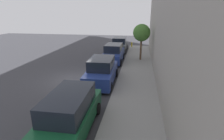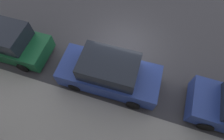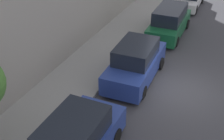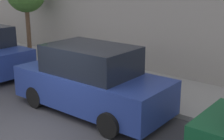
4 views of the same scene
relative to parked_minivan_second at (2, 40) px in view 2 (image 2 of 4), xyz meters
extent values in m
plane|color=#38383D|center=(-2.21, 6.16, -0.92)|extent=(60.00, 60.00, 0.00)
cube|color=gray|center=(2.81, 6.16, -0.85)|extent=(3.03, 32.00, 0.15)
cube|color=#14512D|center=(0.00, 0.00, -0.28)|extent=(1.99, 4.94, 0.84)
cylinder|color=black|center=(-0.90, 1.52, -0.60)|extent=(0.22, 0.64, 0.64)
cylinder|color=black|center=(0.90, 1.52, -0.60)|extent=(0.22, 0.64, 0.64)
cube|color=navy|center=(0.14, 6.03, -0.22)|extent=(2.09, 4.85, 0.96)
cube|color=black|center=(0.14, 6.03, 0.66)|extent=(1.80, 2.65, 0.80)
cylinder|color=black|center=(-0.79, 7.52, -0.59)|extent=(0.22, 0.66, 0.66)
cylinder|color=black|center=(1.07, 7.52, -0.59)|extent=(0.22, 0.66, 0.66)
cylinder|color=black|center=(-0.79, 4.54, -0.59)|extent=(0.22, 0.66, 0.66)
cylinder|color=black|center=(1.07, 4.54, -0.59)|extent=(0.22, 0.66, 0.66)
cylinder|color=black|center=(-0.83, 10.80, -0.57)|extent=(0.22, 0.71, 0.71)
cylinder|color=black|center=(1.03, 10.80, -0.57)|extent=(0.22, 0.71, 0.71)
camera|label=1|loc=(3.02, -6.54, 4.34)|focal=28.00mm
camera|label=2|loc=(3.73, 7.33, 7.40)|focal=28.00mm
camera|label=3|loc=(-4.34, 19.05, 7.84)|focal=50.00mm
camera|label=4|loc=(-6.12, -0.03, 2.85)|focal=50.00mm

